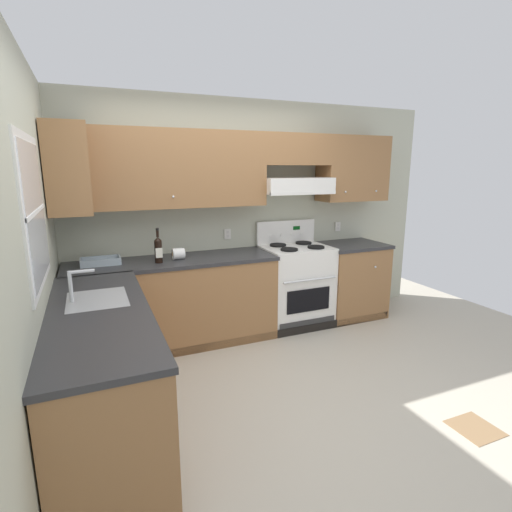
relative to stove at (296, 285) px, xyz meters
The scene contains 10 objects.
ground_plane 1.62m from the stove, 125.95° to the right, with size 7.04×7.04×0.00m, color #B2AA99.
floor_accent_tile 2.29m from the stove, 83.81° to the right, with size 0.30×0.30×0.01m, color olive.
wall_back 1.16m from the stove, 151.73° to the left, with size 4.68×0.57×2.55m.
wall_left 2.84m from the stove, 157.68° to the right, with size 0.47×4.00×2.55m.
counter_back_run 0.82m from the stove, behind, with size 3.60×0.65×0.91m.
counter_left_run 2.49m from the stove, 149.78° to the right, with size 0.63×1.91×1.13m.
stove is the anchor object (origin of this frame).
wine_bottle 1.67m from the stove, behind, with size 0.07×0.08×0.34m.
bowl 2.14m from the stove, behind, with size 0.36×0.21×0.07m.
paper_towel_roll 1.45m from the stove, behind, with size 0.12×0.11×0.11m.
Camera 1 is at (-1.25, -2.62, 1.81)m, focal length 27.62 mm.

